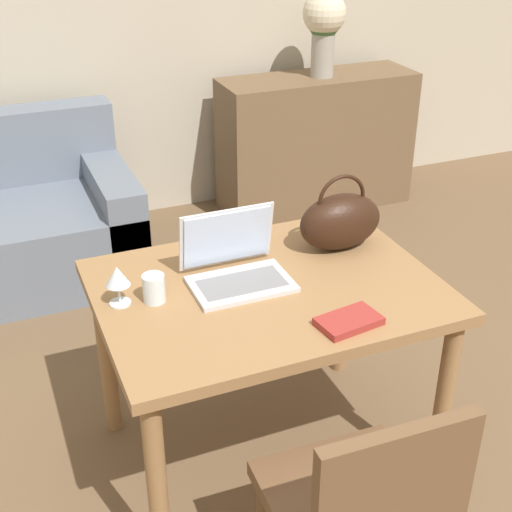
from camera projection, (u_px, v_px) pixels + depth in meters
name	position (u px, v px, depth m)	size (l,w,h in m)	color
dining_table	(267.00, 310.00, 2.40)	(1.12, 0.83, 0.73)	olive
chair	(364.00, 506.00, 1.87)	(0.45, 0.45, 0.84)	brown
sideboard	(316.00, 143.00, 4.50)	(1.22, 0.40, 0.85)	brown
laptop	(234.00, 262.00, 2.37)	(0.33, 0.26, 0.23)	silver
drinking_glass	(154.00, 288.00, 2.25)	(0.07, 0.07, 0.09)	silver
wine_glass	(118.00, 278.00, 2.21)	(0.08, 0.08, 0.13)	silver
handbag	(340.00, 221.00, 2.54)	(0.31, 0.17, 0.28)	black
flower_vase	(324.00, 23.00, 4.14)	(0.25, 0.25, 0.49)	#9E998E
book	(349.00, 321.00, 2.14)	(0.20, 0.14, 0.02)	maroon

